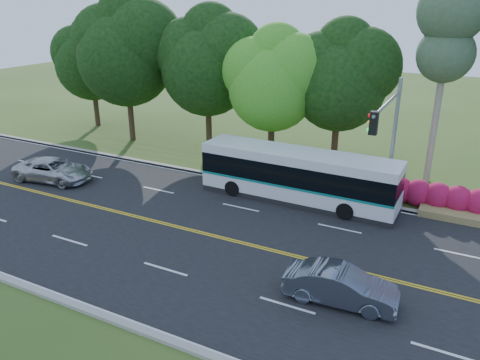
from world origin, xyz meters
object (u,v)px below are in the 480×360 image
at_px(suv, 53,170).
at_px(transit_bus, 297,177).
at_px(traffic_signal, 388,132).
at_px(sedan, 341,286).

bearing_deg(suv, transit_bus, -83.30).
bearing_deg(traffic_signal, transit_bus, 175.12).
relative_size(sedan, suv, 0.85).
bearing_deg(transit_bus, suv, -163.79).
relative_size(traffic_signal, suv, 1.41).
relative_size(traffic_signal, sedan, 1.67).
height_order(sedan, suv, sedan).
xyz_separation_m(transit_bus, suv, (-14.62, -3.95, -0.74)).
height_order(traffic_signal, suv, traffic_signal).
bearing_deg(suv, traffic_signal, -87.96).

